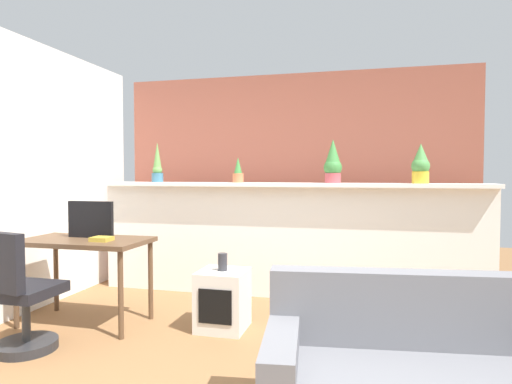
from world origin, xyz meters
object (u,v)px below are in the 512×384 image
desk (85,248)px  potted_plant_3 (421,165)px  book_on_desk (102,239)px  tv_monitor (91,219)px  office_chair (19,301)px  vase_on_shelf (223,262)px  potted_plant_0 (157,166)px  side_cube_shelf (223,300)px  potted_plant_1 (238,172)px  potted_plant_2 (333,163)px

desk → potted_plant_3: bearing=22.5°
book_on_desk → tv_monitor: bearing=144.3°
office_chair → book_on_desk: (0.30, 0.60, 0.38)m
potted_plant_3 → tv_monitor: size_ratio=0.90×
potted_plant_3 → vase_on_shelf: bearing=-148.5°
potted_plant_0 → potted_plant_3: bearing=-0.4°
tv_monitor → office_chair: 0.92m
office_chair → side_cube_shelf: (1.30, 0.83, -0.14)m
potted_plant_0 → desk: bearing=-94.1°
potted_plant_0 → potted_plant_1: size_ratio=1.65×
potted_plant_0 → vase_on_shelf: 1.76m
potted_plant_1 → vase_on_shelf: potted_plant_1 is taller
potted_plant_0 → tv_monitor: size_ratio=1.04×
side_cube_shelf → book_on_desk: (-1.00, -0.23, 0.52)m
vase_on_shelf → potted_plant_2: bearing=51.7°
potted_plant_3 → side_cube_shelf: (-1.69, -1.04, -1.16)m
office_chair → desk: bearing=83.2°
side_cube_shelf → potted_plant_2: bearing=51.9°
tv_monitor → book_on_desk: (0.21, -0.15, -0.15)m
tv_monitor → office_chair: tv_monitor is taller
desk → office_chair: bearing=-96.8°
office_chair → potted_plant_1: bearing=59.2°
tv_monitor → potted_plant_0: bearing=86.1°
tv_monitor → side_cube_shelf: bearing=3.7°
potted_plant_3 → book_on_desk: 3.05m
potted_plant_0 → book_on_desk: size_ratio=2.82×
tv_monitor → book_on_desk: size_ratio=2.71×
desk → vase_on_shelf: desk is taller
potted_plant_0 → office_chair: potted_plant_0 is taller
potted_plant_0 → office_chair: 2.16m
potted_plant_2 → potted_plant_3: size_ratio=1.15×
potted_plant_1 → desk: potted_plant_1 is taller
potted_plant_1 → tv_monitor: bearing=-132.4°
office_chair → book_on_desk: office_chair is taller
vase_on_shelf → book_on_desk: bearing=-166.8°
vase_on_shelf → potted_plant_1: bearing=99.2°
office_chair → side_cube_shelf: 1.55m
book_on_desk → vase_on_shelf: bearing=13.2°
potted_plant_0 → office_chair: bearing=-95.0°
office_chair → vase_on_shelf: 1.56m
potted_plant_0 → tv_monitor: bearing=-93.9°
potted_plant_1 → desk: bearing=-130.7°
potted_plant_1 → potted_plant_2: 1.02m
office_chair → side_cube_shelf: office_chair is taller
office_chair → side_cube_shelf: size_ratio=1.82×
potted_plant_1 → tv_monitor: size_ratio=0.63×
tv_monitor → book_on_desk: tv_monitor is taller
potted_plant_1 → side_cube_shelf: (0.17, -1.06, -1.09)m
potted_plant_1 → book_on_desk: (-0.83, -1.28, -0.57)m
tv_monitor → side_cube_shelf: tv_monitor is taller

